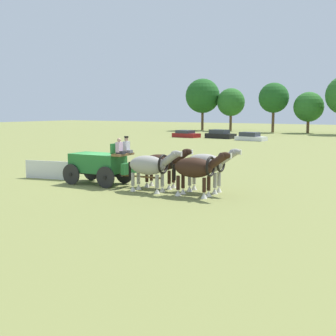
# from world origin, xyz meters

# --- Properties ---
(ground_plane) EXTENTS (220.00, 220.00, 0.00)m
(ground_plane) POSITION_xyz_m (0.00, 0.00, 0.00)
(ground_plane) COLOR olive
(show_wagon) EXTENTS (5.90, 2.11, 2.74)m
(show_wagon) POSITION_xyz_m (0.16, 0.01, 1.18)
(show_wagon) COLOR #236B2D
(show_wagon) RESTS_ON ground
(draft_horse_rear_near) EXTENTS (3.04, 1.01, 2.18)m
(draft_horse_rear_near) POSITION_xyz_m (3.79, 0.89, 1.31)
(draft_horse_rear_near) COLOR #331E14
(draft_horse_rear_near) RESTS_ON ground
(draft_horse_rear_off) EXTENTS (3.12, 1.11, 2.19)m
(draft_horse_rear_off) POSITION_xyz_m (3.85, -0.41, 1.33)
(draft_horse_rear_off) COLOR #9E998E
(draft_horse_rear_off) RESTS_ON ground
(draft_horse_lead_near) EXTENTS (3.06, 1.10, 2.29)m
(draft_horse_lead_near) POSITION_xyz_m (6.36, 1.05, 1.41)
(draft_horse_lead_near) COLOR #9E998E
(draft_horse_lead_near) RESTS_ON ground
(draft_horse_lead_off) EXTENTS (3.05, 1.11, 2.23)m
(draft_horse_lead_off) POSITION_xyz_m (6.45, -0.25, 1.36)
(draft_horse_lead_off) COLOR #331E14
(draft_horse_lead_off) RESTS_ON ground
(parked_vehicle_a) EXTENTS (4.34, 2.45, 1.09)m
(parked_vehicle_a) POSITION_xyz_m (-17.14, 39.65, 0.47)
(parked_vehicle_a) COLOR maroon
(parked_vehicle_a) RESTS_ON ground
(parked_vehicle_b) EXTENTS (4.53, 2.51, 1.27)m
(parked_vehicle_b) POSITION_xyz_m (-11.85, 40.52, 0.55)
(parked_vehicle_b) COLOR black
(parked_vehicle_b) RESTS_ON ground
(parked_vehicle_c) EXTENTS (4.35, 2.26, 1.14)m
(parked_vehicle_c) POSITION_xyz_m (-6.24, 38.29, 0.49)
(parked_vehicle_c) COLOR white
(parked_vehicle_c) RESTS_ON ground
(tree_a) EXTENTS (6.86, 6.86, 10.32)m
(tree_a) POSITION_xyz_m (-25.83, 61.37, 6.87)
(tree_a) COLOR brown
(tree_a) RESTS_ON ground
(tree_b) EXTENTS (5.42, 5.42, 8.32)m
(tree_b) POSITION_xyz_m (-20.01, 62.19, 5.58)
(tree_b) COLOR brown
(tree_b) RESTS_ON ground
(tree_c) EXTENTS (5.47, 5.47, 9.04)m
(tree_c) POSITION_xyz_m (-10.97, 60.86, 6.28)
(tree_c) COLOR brown
(tree_c) RESTS_ON ground
(tree_d) EXTENTS (5.27, 5.27, 7.28)m
(tree_d) POSITION_xyz_m (-4.85, 61.75, 4.63)
(tree_d) COLOR brown
(tree_d) RESTS_ON ground
(sponsor_banner) EXTENTS (3.13, 0.78, 1.10)m
(sponsor_banner) POSITION_xyz_m (-3.76, -0.21, 0.55)
(sponsor_banner) COLOR silver
(sponsor_banner) RESTS_ON ground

